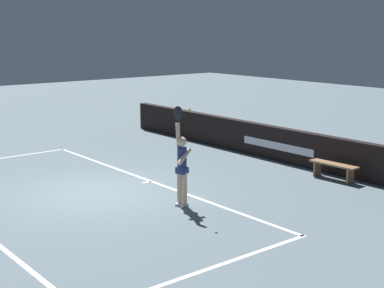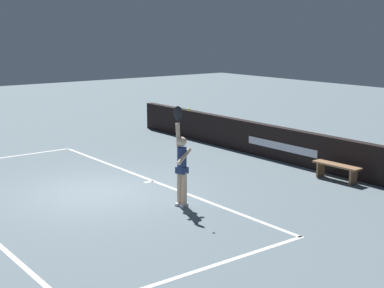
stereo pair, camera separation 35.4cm
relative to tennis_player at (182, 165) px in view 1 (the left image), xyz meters
name	(u,v)px [view 1 (the left image)]	position (x,y,z in m)	size (l,w,h in m)	color
ground_plane	(95,193)	(-2.36, -1.12, -1.04)	(60.00, 60.00, 0.00)	slate
court_lines	(69,198)	(-2.36, -1.88, -1.04)	(11.39, 5.34, 0.00)	white
back_wall	(268,142)	(-2.36, 5.55, -0.48)	(15.09, 0.30, 1.12)	black
tennis_player	(182,165)	(0.00, 0.00, 0.00)	(0.52, 0.51, 2.51)	beige
tennis_ball	(190,110)	(0.34, -0.03, 1.42)	(0.07, 0.07, 0.07)	#C7DD2F
courtside_bench_near	(334,167)	(0.82, 4.97, -0.67)	(1.51, 0.42, 0.48)	#956946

